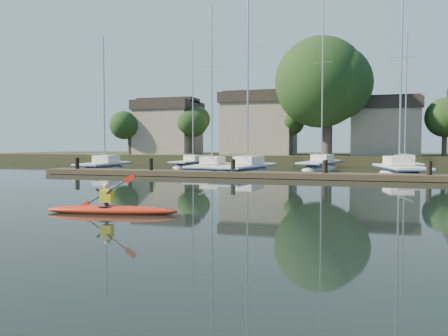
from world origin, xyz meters
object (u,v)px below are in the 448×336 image
(dock, at_px, (278,175))
(sailboat_3, at_px, (400,178))
(sailboat_1, at_px, (211,175))
(sailboat_2, at_px, (246,176))
(kayak, at_px, (110,208))
(sailboat_0, at_px, (104,173))
(sailboat_5, at_px, (192,168))
(sailboat_6, at_px, (321,170))
(sailboat_7, at_px, (405,172))

(dock, relative_size, sailboat_3, 2.36)
(sailboat_1, bearing_deg, sailboat_2, -5.97)
(kayak, height_order, sailboat_2, sailboat_2)
(sailboat_3, bearing_deg, dock, -157.62)
(sailboat_0, distance_m, sailboat_3, 23.45)
(sailboat_5, xyz_separation_m, sailboat_6, (12.72, -0.00, -0.02))
(sailboat_7, bearing_deg, kayak, -113.17)
(sailboat_2, xyz_separation_m, sailboat_5, (-7.80, 9.28, 0.03))
(sailboat_0, bearing_deg, sailboat_7, 15.49)
(kayak, bearing_deg, sailboat_0, 112.77)
(sailboat_3, bearing_deg, sailboat_2, 175.11)
(dock, xyz_separation_m, sailboat_5, (-10.84, 13.31, -0.38))
(kayak, height_order, sailboat_0, sailboat_0)
(sailboat_1, height_order, sailboat_5, sailboat_1)
(sailboat_0, height_order, sailboat_7, sailboat_7)
(sailboat_1, bearing_deg, dock, -36.90)
(sailboat_0, distance_m, sailboat_6, 19.51)
(sailboat_0, height_order, sailboat_1, sailboat_1)
(sailboat_1, xyz_separation_m, sailboat_6, (7.81, 9.02, -0.00))
(sailboat_1, relative_size, sailboat_7, 1.07)
(sailboat_0, height_order, sailboat_3, sailboat_3)
(dock, distance_m, sailboat_7, 16.04)
(sailboat_3, distance_m, sailboat_6, 10.33)
(kayak, height_order, dock, kayak)
(sailboat_6, bearing_deg, dock, -86.66)
(kayak, relative_size, sailboat_3, 0.30)
(sailboat_3, distance_m, sailboat_7, 8.34)
(kayak, distance_m, sailboat_1, 20.65)
(dock, height_order, sailboat_7, sailboat_7)
(sailboat_5, bearing_deg, sailboat_1, -56.11)
(sailboat_1, height_order, sailboat_3, sailboat_3)
(dock, distance_m, sailboat_5, 17.17)
(dock, distance_m, sailboat_0, 16.19)
(dock, relative_size, sailboat_2, 2.11)
(sailboat_1, bearing_deg, sailboat_6, 48.13)
(dock, bearing_deg, sailboat_3, 31.92)
(kayak, distance_m, sailboat_2, 20.14)
(sailboat_0, bearing_deg, kayak, -61.80)
(sailboat_2, distance_m, sailboat_5, 12.12)
(sailboat_0, height_order, sailboat_5, sailboat_5)
(sailboat_1, xyz_separation_m, sailboat_5, (-4.91, 9.03, 0.02))
(dock, height_order, sailboat_5, sailboat_5)
(dock, relative_size, sailboat_1, 2.38)
(kayak, xyz_separation_m, dock, (2.64, 16.10, 0.04))
(sailboat_2, bearing_deg, sailboat_6, 71.42)
(sailboat_6, bearing_deg, sailboat_0, -141.83)
(sailboat_2, bearing_deg, kayak, -79.50)
(dock, xyz_separation_m, sailboat_3, (7.91, 4.93, -0.42))
(sailboat_1, bearing_deg, sailboat_0, 177.60)
(sailboat_0, xyz_separation_m, sailboat_5, (4.70, 8.80, 0.03))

